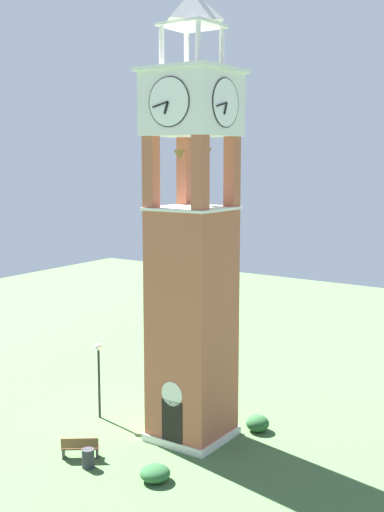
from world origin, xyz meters
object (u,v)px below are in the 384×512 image
Objects in this scene: clock_tower at (192,260)px; park_bench at (80,447)px; lamp_post at (99,366)px; trash_bin at (88,458)px.

clock_tower is 9.45m from park_bench.
lamp_post reaches higher than park_bench.
trash_bin is (0.89, -0.46, -0.08)m from park_bench.
clock_tower reaches higher than trash_bin.
trash_bin is at bearing -53.00° from lamp_post.
park_bench is (-2.76, -4.51, -7.83)m from clock_tower.
park_bench is at bearing 152.84° from trash_bin.
clock_tower is 5.26× the size of lamp_post.
park_bench is at bearing -58.53° from lamp_post.
park_bench is 5.01m from lamp_post.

